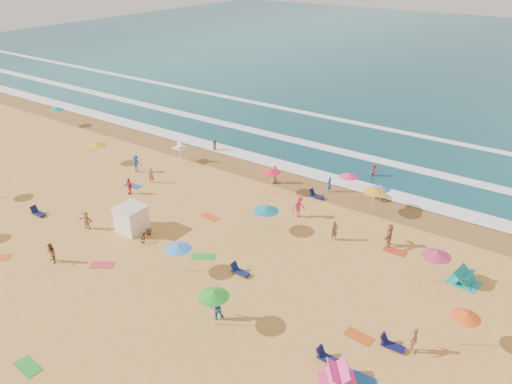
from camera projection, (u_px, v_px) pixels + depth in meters
The scene contains 13 objects.
ground at pixel (208, 235), 39.60m from camera, with size 220.00×220.00×0.00m, color gold.
ocean at pixel (476, 58), 101.04m from camera, with size 220.00×140.00×0.18m, color #0C4756.
wet_sand at pixel (291, 180), 48.74m from camera, with size 220.00×220.00×0.00m, color olive.
surf_foam at pixel (333, 152), 55.15m from camera, with size 200.00×18.70×0.05m.
cabana at pixel (132, 219), 39.86m from camera, with size 2.00×2.00×2.00m, color white.
cabana_roof at pixel (130, 208), 39.39m from camera, with size 2.20×2.20×0.12m, color silver.
bicycle at pixel (146, 234), 38.90m from camera, with size 0.62×1.78×0.94m, color black.
lifeguard_stand at pixel (180, 152), 52.58m from camera, with size 1.20×1.20×2.10m, color white, non-canonical shape.
beach_umbrellas at pixel (227, 213), 38.36m from camera, with size 65.26×28.86×0.68m.
loungers at pixel (277, 290), 33.08m from camera, with size 40.28×26.98×0.34m.
towels at pixel (227, 271), 35.20m from camera, with size 37.30×23.73×0.03m.
popup_tents at pixel (410, 318), 29.93m from camera, with size 5.47×14.93×1.20m.
beachgoers at pixel (264, 208), 41.97m from camera, with size 47.55×28.25×2.13m.
Camera 1 is at (22.64, -25.53, 20.74)m, focal length 35.00 mm.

